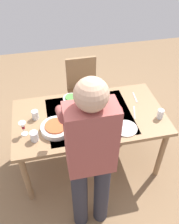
% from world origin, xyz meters
% --- Properties ---
extents(ground_plane, '(6.00, 6.00, 0.00)m').
position_xyz_m(ground_plane, '(0.00, 0.00, 0.00)').
color(ground_plane, '#846647').
extents(dining_table, '(1.58, 0.85, 0.75)m').
position_xyz_m(dining_table, '(0.00, 0.00, 0.67)').
color(dining_table, '#93704C').
rests_on(dining_table, ground_plane).
extents(chair_near, '(0.40, 0.40, 0.91)m').
position_xyz_m(chair_near, '(-0.08, -0.81, 0.53)').
color(chair_near, brown).
rests_on(chair_near, ground_plane).
extents(person_server, '(0.42, 0.61, 1.69)m').
position_xyz_m(person_server, '(0.14, 0.69, 0.96)').
color(person_server, '#2D2D38').
rests_on(person_server, ground_plane).
extents(wine_bottle, '(0.07, 0.07, 0.30)m').
position_xyz_m(wine_bottle, '(-0.04, 0.31, 0.86)').
color(wine_bottle, black).
rests_on(wine_bottle, dining_table).
extents(wine_glass_left, '(0.07, 0.07, 0.15)m').
position_xyz_m(wine_glass_left, '(0.66, 0.12, 0.85)').
color(wine_glass_left, white).
rests_on(wine_glass_left, dining_table).
extents(wine_glass_right, '(0.07, 0.07, 0.15)m').
position_xyz_m(wine_glass_right, '(-0.08, -0.11, 0.85)').
color(wine_glass_right, white).
rests_on(wine_glass_right, dining_table).
extents(water_cup_near_left, '(0.06, 0.06, 0.10)m').
position_xyz_m(water_cup_near_left, '(-0.70, 0.18, 0.80)').
color(water_cup_near_left, silver).
rests_on(water_cup_near_left, dining_table).
extents(water_cup_near_right, '(0.07, 0.07, 0.10)m').
position_xyz_m(water_cup_near_right, '(0.55, -0.07, 0.80)').
color(water_cup_near_right, silver).
rests_on(water_cup_near_right, dining_table).
extents(water_cup_far_left, '(0.08, 0.08, 0.10)m').
position_xyz_m(water_cup_far_left, '(0.57, 0.22, 0.80)').
color(water_cup_far_left, silver).
rests_on(water_cup_far_left, dining_table).
extents(serving_bowl_pasta, '(0.30, 0.30, 0.07)m').
position_xyz_m(serving_bowl_pasta, '(0.36, 0.14, 0.78)').
color(serving_bowl_pasta, silver).
rests_on(serving_bowl_pasta, dining_table).
extents(side_bowl_salad, '(0.18, 0.18, 0.07)m').
position_xyz_m(side_bowl_salad, '(0.15, -0.27, 0.78)').
color(side_bowl_salad, silver).
rests_on(side_bowl_salad, dining_table).
extents(side_bowl_bread, '(0.16, 0.16, 0.07)m').
position_xyz_m(side_bowl_bread, '(-0.17, 0.05, 0.78)').
color(side_bowl_bread, silver).
rests_on(side_bowl_bread, dining_table).
extents(dinner_plate_near, '(0.23, 0.23, 0.01)m').
position_xyz_m(dinner_plate_near, '(0.08, -0.00, 0.76)').
color(dinner_plate_near, silver).
rests_on(dinner_plate_near, dining_table).
extents(dinner_plate_far, '(0.23, 0.23, 0.01)m').
position_xyz_m(dinner_plate_far, '(-0.31, 0.26, 0.76)').
color(dinner_plate_far, silver).
rests_on(dinner_plate_far, dining_table).
extents(table_knife, '(0.07, 0.19, 0.00)m').
position_xyz_m(table_knife, '(-0.47, 0.05, 0.75)').
color(table_knife, silver).
rests_on(table_knife, dining_table).
extents(table_fork, '(0.03, 0.18, 0.00)m').
position_xyz_m(table_fork, '(-0.57, -0.19, 0.75)').
color(table_fork, silver).
rests_on(table_fork, dining_table).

